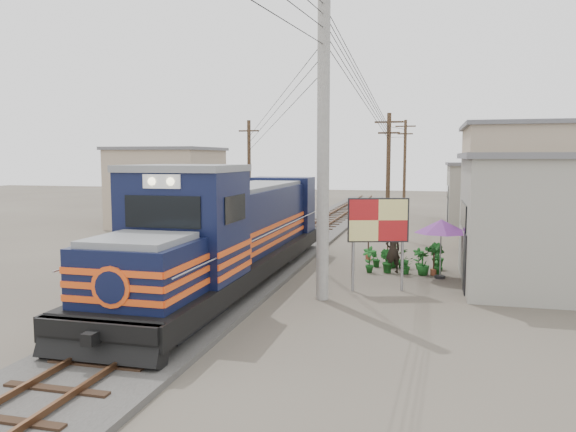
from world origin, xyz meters
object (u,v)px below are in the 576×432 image
(billboard, at_px, (378,223))
(market_umbrella, at_px, (441,227))
(vendor, at_px, (393,250))
(locomotive, at_px, (232,235))

(billboard, distance_m, market_umbrella, 3.39)
(billboard, xyz_separation_m, vendor, (0.32, 3.20, -1.45))
(locomotive, xyz_separation_m, vendor, (5.43, 3.57, -0.92))
(vendor, bearing_deg, locomotive, -0.95)
(vendor, bearing_deg, billboard, 50.11)
(locomotive, bearing_deg, vendor, 33.30)
(billboard, distance_m, vendor, 3.53)
(billboard, xyz_separation_m, market_umbrella, (2.12, 2.62, -0.38))
(locomotive, distance_m, vendor, 6.56)
(locomotive, height_order, billboard, locomotive)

